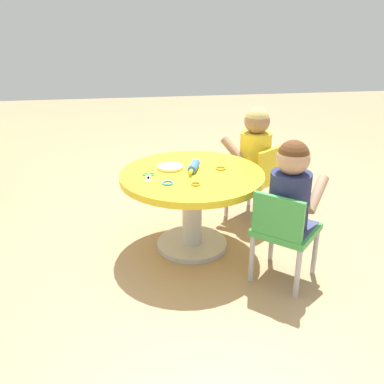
{
  "coord_description": "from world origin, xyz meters",
  "views": [
    {
      "loc": [
        -2.35,
        0.34,
        1.38
      ],
      "look_at": [
        0.0,
        0.0,
        0.37
      ],
      "focal_mm": 40.27,
      "sensor_mm": 36.0,
      "label": 1
    }
  ],
  "objects": [
    {
      "name": "craft_table",
      "position": [
        0.0,
        0.0,
        0.37
      ],
      "size": [
        0.85,
        0.85,
        0.49
      ],
      "color": "silver",
      "rests_on": "ground"
    },
    {
      "name": "seated_child_left",
      "position": [
        -0.4,
        -0.45,
        0.53
      ],
      "size": [
        0.44,
        0.43,
        0.51
      ],
      "color": "#3F4772",
      "rests_on": "ground"
    },
    {
      "name": "playdough_blob_0",
      "position": [
        0.09,
        0.12,
        0.5
      ],
      "size": [
        0.16,
        0.16,
        0.02
      ],
      "primitive_type": "cylinder",
      "color": "#F2CC72",
      "rests_on": "craft_table"
    },
    {
      "name": "cookie_cutter_0",
      "position": [
        -0.15,
        0.16,
        0.5
      ],
      "size": [
        0.06,
        0.06,
        0.01
      ],
      "primitive_type": "torus",
      "color": "#3F99D8",
      "rests_on": "craft_table"
    },
    {
      "name": "rolling_pin",
      "position": [
        0.04,
        -0.02,
        0.52
      ],
      "size": [
        0.22,
        0.1,
        0.05
      ],
      "color": "#3F72CC",
      "rests_on": "craft_table"
    },
    {
      "name": "seated_child_right",
      "position": [
        0.37,
        -0.48,
        0.53
      ],
      "size": [
        0.44,
        0.42,
        0.51
      ],
      "color": "#3F4772",
      "rests_on": "ground"
    },
    {
      "name": "cookie_cutter_1",
      "position": [
        -0.19,
        0.01,
        0.5
      ],
      "size": [
        0.06,
        0.06,
        0.01
      ],
      "primitive_type": "torus",
      "color": "orange",
      "rests_on": "craft_table"
    },
    {
      "name": "cookie_cutter_3",
      "position": [
        0.04,
        -0.18,
        0.5
      ],
      "size": [
        0.06,
        0.06,
        0.01
      ],
      "primitive_type": "torus",
      "color": "orange",
      "rests_on": "craft_table"
    },
    {
      "name": "child_chair_right",
      "position": [
        0.33,
        -0.51,
        0.31
      ],
      "size": [
        0.42,
        0.42,
        0.54
      ],
      "color": "#B7B7BC",
      "rests_on": "ground"
    },
    {
      "name": "cookie_cutter_2",
      "position": [
        0.14,
        0.16,
        0.5
      ],
      "size": [
        0.06,
        0.06,
        0.01
      ],
      "primitive_type": "torus",
      "color": "#3F99D8",
      "rests_on": "craft_table"
    },
    {
      "name": "craft_scissors",
      "position": [
        -0.03,
        0.26,
        0.5
      ],
      "size": [
        0.14,
        0.08,
        0.01
      ],
      "color": "silver",
      "rests_on": "craft_table"
    },
    {
      "name": "child_chair_left",
      "position": [
        -0.43,
        -0.43,
        0.31
      ],
      "size": [
        0.42,
        0.42,
        0.54
      ],
      "color": "#B7B7BC",
      "rests_on": "ground"
    },
    {
      "name": "ground_plane",
      "position": [
        0.0,
        0.0,
        0.0
      ],
      "size": [
        10.0,
        10.0,
        0.0
      ],
      "primitive_type": "plane",
      "color": "tan"
    }
  ]
}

